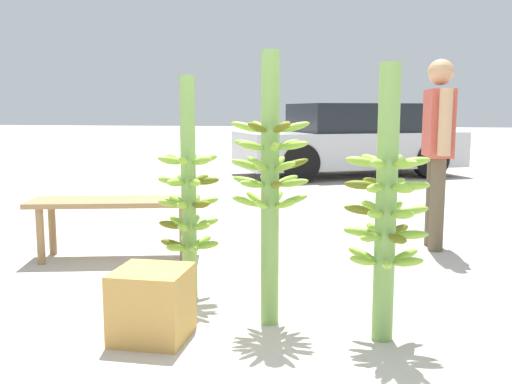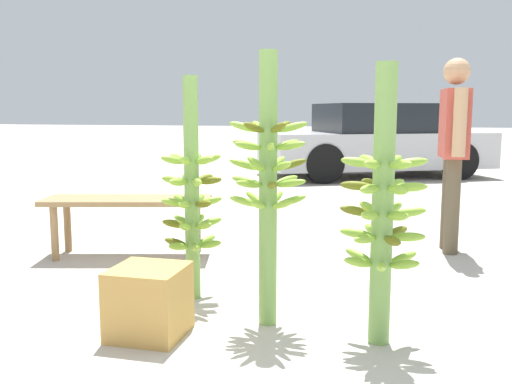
# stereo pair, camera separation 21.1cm
# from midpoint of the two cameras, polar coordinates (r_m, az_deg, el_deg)

# --- Properties ---
(ground_plane) EXTENTS (80.00, 80.00, 0.00)m
(ground_plane) POSITION_cam_midpoint_polar(r_m,az_deg,el_deg) (3.18, -0.72, -14.06)
(ground_plane) COLOR #B2AA9E
(banana_stalk_left) EXTENTS (0.40, 0.39, 1.41)m
(banana_stalk_left) POSITION_cam_midpoint_polar(r_m,az_deg,el_deg) (3.61, -8.41, -0.36)
(banana_stalk_left) COLOR #7AA851
(banana_stalk_left) RESTS_ON ground_plane
(banana_stalk_center) EXTENTS (0.44, 0.44, 1.52)m
(banana_stalk_center) POSITION_cam_midpoint_polar(r_m,az_deg,el_deg) (3.13, -0.51, 1.06)
(banana_stalk_center) COLOR #7AA851
(banana_stalk_center) RESTS_ON ground_plane
(banana_stalk_right) EXTENTS (0.44, 0.43, 1.44)m
(banana_stalk_right) POSITION_cam_midpoint_polar(r_m,az_deg,el_deg) (2.98, 10.91, -1.50)
(banana_stalk_right) COLOR #7AA851
(banana_stalk_right) RESTS_ON ground_plane
(vendor_person) EXTENTS (0.23, 0.66, 1.63)m
(vendor_person) POSITION_cam_midpoint_polar(r_m,az_deg,el_deg) (5.11, 16.60, 5.19)
(vendor_person) COLOR brown
(vendor_person) RESTS_ON ground_plane
(market_bench) EXTENTS (1.42, 0.75, 0.49)m
(market_bench) POSITION_cam_midpoint_polar(r_m,az_deg,el_deg) (4.78, -15.14, -1.57)
(market_bench) COLOR #99754C
(market_bench) RESTS_ON ground_plane
(parked_car) EXTENTS (4.38, 3.38, 1.32)m
(parked_car) POSITION_cam_midpoint_polar(r_m,az_deg,el_deg) (10.73, 8.83, 5.09)
(parked_car) COLOR #B7B7BC
(parked_car) RESTS_ON ground_plane
(produce_crate) EXTENTS (0.38, 0.38, 0.38)m
(produce_crate) POSITION_cam_midpoint_polar(r_m,az_deg,el_deg) (3.14, -12.29, -10.88)
(produce_crate) COLOR #C69347
(produce_crate) RESTS_ON ground_plane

